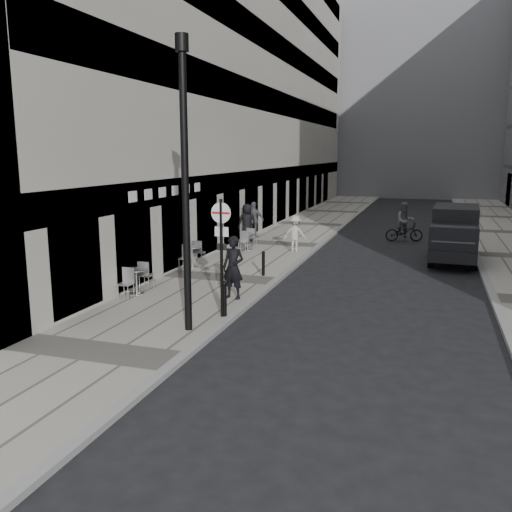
{
  "coord_description": "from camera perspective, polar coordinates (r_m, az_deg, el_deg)",
  "views": [
    {
      "loc": [
        4.97,
        -7.12,
        4.48
      ],
      "look_at": [
        0.06,
        8.15,
        1.4
      ],
      "focal_mm": 38.0,
      "sensor_mm": 36.0,
      "label": 1
    }
  ],
  "objects": [
    {
      "name": "bollard_near",
      "position": [
        14.63,
        -3.34,
        -4.64
      ],
      "size": [
        0.12,
        0.12,
        0.9
      ],
      "primitive_type": "cylinder",
      "color": "black",
      "rests_on": "sidewalk"
    },
    {
      "name": "lamppost",
      "position": [
        13.07,
        -7.49,
        8.73
      ],
      "size": [
        0.31,
        0.31,
        7.0
      ],
      "color": "black",
      "rests_on": "sidewalk"
    },
    {
      "name": "walking_man",
      "position": [
        16.27,
        -2.41,
        -1.23
      ],
      "size": [
        0.77,
        0.58,
        1.91
      ],
      "primitive_type": "imported",
      "rotation": [
        0.0,
        0.0,
        -0.18
      ],
      "color": "black",
      "rests_on": "sidewalk"
    },
    {
      "name": "pedestrian_b",
      "position": [
        24.07,
        4.14,
        2.35
      ],
      "size": [
        1.06,
        0.63,
        1.62
      ],
      "primitive_type": "imported",
      "rotation": [
        0.0,
        0.0,
        3.11
      ],
      "color": "#BAB2AB",
      "rests_on": "sidewalk"
    },
    {
      "name": "cafe_table_far",
      "position": [
        24.48,
        -0.89,
        1.72
      ],
      "size": [
        0.72,
        1.63,
        0.93
      ],
      "color": "silver",
      "rests_on": "sidewalk"
    },
    {
      "name": "cyclist",
      "position": [
        28.57,
        15.36,
        3.05
      ],
      "size": [
        1.97,
        1.1,
        2.01
      ],
      "rotation": [
        0.0,
        0.0,
        0.25
      ],
      "color": "black",
      "rests_on": "ground"
    },
    {
      "name": "ground",
      "position": [
        9.77,
        -15.84,
        -16.86
      ],
      "size": [
        120.0,
        120.0,
        0.0
      ],
      "primitive_type": "plane",
      "color": "black",
      "rests_on": "ground"
    },
    {
      "name": "cafe_table_near",
      "position": [
        17.25,
        -12.49,
        -2.41
      ],
      "size": [
        0.73,
        1.64,
        0.94
      ],
      "color": "silver",
      "rests_on": "sidewalk"
    },
    {
      "name": "bollard_far",
      "position": [
        19.4,
        0.78,
        -0.86
      ],
      "size": [
        0.11,
        0.11,
        0.83
      ],
      "primitive_type": "cylinder",
      "color": "black",
      "rests_on": "sidewalk"
    },
    {
      "name": "pedestrian_a",
      "position": [
        27.83,
        -0.23,
        3.8
      ],
      "size": [
        1.13,
        0.53,
        1.88
      ],
      "primitive_type": "imported",
      "rotation": [
        0.0,
        0.0,
        3.08
      ],
      "color": "#59595E",
      "rests_on": "sidewalk"
    },
    {
      "name": "sidewalk",
      "position": [
        26.44,
        2.31,
        1.23
      ],
      "size": [
        4.0,
        60.0,
        0.12
      ],
      "primitive_type": "cube",
      "color": "#A5A095",
      "rests_on": "ground"
    },
    {
      "name": "building_left",
      "position": [
        33.77,
        -1.34,
        18.55
      ],
      "size": [
        4.0,
        45.0,
        18.0
      ],
      "primitive_type": "cube",
      "color": "#B5B0A4",
      "rests_on": "ground"
    },
    {
      "name": "pedestrian_c",
      "position": [
        26.81,
        -0.95,
        3.53
      ],
      "size": [
        1.09,
        1.0,
        1.87
      ],
      "primitive_type": "imported",
      "rotation": [
        0.0,
        0.0,
        3.73
      ],
      "color": "black",
      "rests_on": "sidewalk"
    },
    {
      "name": "sign_post",
      "position": [
        14.26,
        -3.66,
        1.47
      ],
      "size": [
        0.54,
        0.09,
        3.17
      ],
      "rotation": [
        0.0,
        0.0,
        -0.02
      ],
      "color": "black",
      "rests_on": "sidewalk"
    },
    {
      "name": "building_far",
      "position": [
        63.55,
        15.26,
        16.38
      ],
      "size": [
        24.0,
        16.0,
        22.0
      ],
      "primitive_type": "cube",
      "color": "slate",
      "rests_on": "ground"
    },
    {
      "name": "cafe_table_mid",
      "position": [
        20.87,
        -6.74,
        0.09
      ],
      "size": [
        0.74,
        1.68,
        0.96
      ],
      "color": "silver",
      "rests_on": "sidewalk"
    },
    {
      "name": "panel_van",
      "position": [
        23.89,
        20.19,
        2.47
      ],
      "size": [
        2.03,
        4.88,
        2.25
      ],
      "rotation": [
        0.0,
        0.0,
        -0.06
      ],
      "color": "black",
      "rests_on": "ground"
    }
  ]
}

